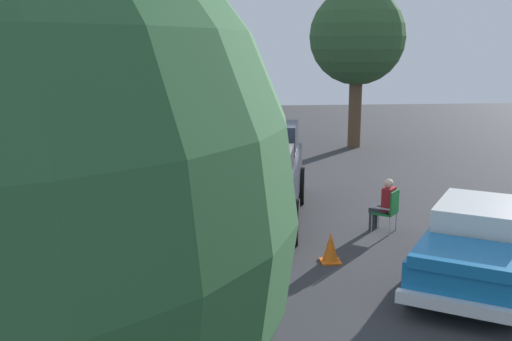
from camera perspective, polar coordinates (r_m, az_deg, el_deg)
ground_plane at (r=14.53m, az=-0.12°, el=-5.35°), size 60.00×60.00×0.00m
vintage_fire_truck at (r=14.90m, az=0.10°, el=-0.15°), size 3.47×6.28×2.59m
classic_hot_rod at (r=11.62m, az=20.74°, el=-6.75°), size 3.95×4.66×1.46m
lawn_chair_near_truck at (r=14.22m, az=12.81°, el=-3.57°), size 0.69×0.69×1.02m
lawn_chair_by_car at (r=18.33m, az=-0.05°, el=0.19°), size 0.63×0.63×1.02m
spectator_seated at (r=14.23m, az=12.33°, el=-3.08°), size 0.65×0.63×1.29m
spectator_standing at (r=16.53m, az=-11.80°, el=-0.03°), size 0.27×0.64×1.68m
oak_tree_left at (r=25.87m, az=9.81°, el=12.58°), size 4.08×4.08×6.78m
traffic_cone at (r=12.15m, az=7.24°, el=-7.43°), size 0.40×0.40×0.64m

